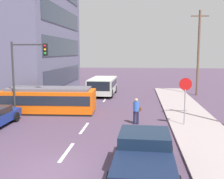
{
  "coord_description": "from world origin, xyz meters",
  "views": [
    {
      "loc": [
        3.28,
        -9.64,
        4.56
      ],
      "look_at": [
        1.38,
        9.04,
        1.96
      ],
      "focal_mm": 43.45,
      "sensor_mm": 36.0,
      "label": 1
    }
  ],
  "objects_px": {
    "streetcar_tram": "(49,100)",
    "utility_pole_mid": "(198,52)",
    "pickup_truck_parked": "(144,156)",
    "traffic_light_mast": "(26,65)",
    "stop_sign": "(185,91)",
    "pedestrian_crossing": "(136,110)",
    "city_bus": "(103,85)"
  },
  "relations": [
    {
      "from": "streetcar_tram",
      "to": "traffic_light_mast",
      "type": "height_order",
      "value": "traffic_light_mast"
    },
    {
      "from": "streetcar_tram",
      "to": "utility_pole_mid",
      "type": "relative_size",
      "value": 0.78
    },
    {
      "from": "pedestrian_crossing",
      "to": "traffic_light_mast",
      "type": "height_order",
      "value": "traffic_light_mast"
    },
    {
      "from": "pickup_truck_parked",
      "to": "stop_sign",
      "type": "distance_m",
      "value": 7.65
    },
    {
      "from": "pickup_truck_parked",
      "to": "traffic_light_mast",
      "type": "relative_size",
      "value": 0.96
    },
    {
      "from": "pickup_truck_parked",
      "to": "utility_pole_mid",
      "type": "height_order",
      "value": "utility_pole_mid"
    },
    {
      "from": "city_bus",
      "to": "pedestrian_crossing",
      "type": "bearing_deg",
      "value": -72.14
    },
    {
      "from": "pedestrian_crossing",
      "to": "stop_sign",
      "type": "height_order",
      "value": "stop_sign"
    },
    {
      "from": "pedestrian_crossing",
      "to": "pickup_truck_parked",
      "type": "distance_m",
      "value": 7.37
    },
    {
      "from": "traffic_light_mast",
      "to": "pickup_truck_parked",
      "type": "bearing_deg",
      "value": -47.02
    },
    {
      "from": "pedestrian_crossing",
      "to": "utility_pole_mid",
      "type": "relative_size",
      "value": 0.19
    },
    {
      "from": "pickup_truck_parked",
      "to": "utility_pole_mid",
      "type": "bearing_deg",
      "value": 73.39
    },
    {
      "from": "pickup_truck_parked",
      "to": "stop_sign",
      "type": "relative_size",
      "value": 1.75
    },
    {
      "from": "streetcar_tram",
      "to": "city_bus",
      "type": "relative_size",
      "value": 1.2
    },
    {
      "from": "city_bus",
      "to": "stop_sign",
      "type": "xyz_separation_m",
      "value": [
        6.67,
        -11.82,
        1.15
      ]
    },
    {
      "from": "pedestrian_crossing",
      "to": "city_bus",
      "type": "bearing_deg",
      "value": 107.86
    },
    {
      "from": "city_bus",
      "to": "traffic_light_mast",
      "type": "relative_size",
      "value": 1.09
    },
    {
      "from": "streetcar_tram",
      "to": "stop_sign",
      "type": "height_order",
      "value": "stop_sign"
    },
    {
      "from": "pedestrian_crossing",
      "to": "stop_sign",
      "type": "xyz_separation_m",
      "value": [
        2.96,
        -0.29,
        1.25
      ]
    },
    {
      "from": "streetcar_tram",
      "to": "pickup_truck_parked",
      "type": "height_order",
      "value": "streetcar_tram"
    },
    {
      "from": "pickup_truck_parked",
      "to": "stop_sign",
      "type": "height_order",
      "value": "stop_sign"
    },
    {
      "from": "streetcar_tram",
      "to": "utility_pole_mid",
      "type": "bearing_deg",
      "value": 37.02
    },
    {
      "from": "stop_sign",
      "to": "utility_pole_mid",
      "type": "bearing_deg",
      "value": 75.33
    },
    {
      "from": "utility_pole_mid",
      "to": "pickup_truck_parked",
      "type": "bearing_deg",
      "value": -106.61
    },
    {
      "from": "city_bus",
      "to": "stop_sign",
      "type": "relative_size",
      "value": 2.0
    },
    {
      "from": "stop_sign",
      "to": "traffic_light_mast",
      "type": "height_order",
      "value": "traffic_light_mast"
    },
    {
      "from": "city_bus",
      "to": "traffic_light_mast",
      "type": "xyz_separation_m",
      "value": [
        -3.97,
        -10.23,
        2.62
      ]
    },
    {
      "from": "stop_sign",
      "to": "traffic_light_mast",
      "type": "relative_size",
      "value": 0.55
    },
    {
      "from": "stop_sign",
      "to": "traffic_light_mast",
      "type": "xyz_separation_m",
      "value": [
        -10.64,
        1.58,
        1.47
      ]
    },
    {
      "from": "pedestrian_crossing",
      "to": "utility_pole_mid",
      "type": "xyz_separation_m",
      "value": [
        6.27,
        12.38,
        3.66
      ]
    },
    {
      "from": "stop_sign",
      "to": "utility_pole_mid",
      "type": "relative_size",
      "value": 0.33
    },
    {
      "from": "utility_pole_mid",
      "to": "streetcar_tram",
      "type": "bearing_deg",
      "value": -142.98
    }
  ]
}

